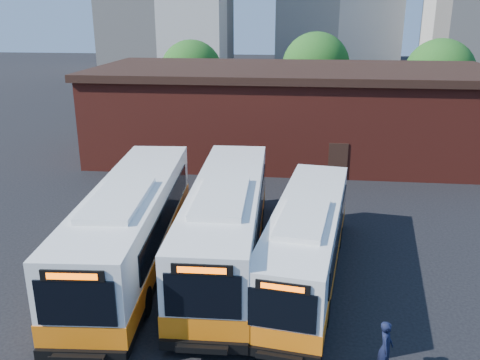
# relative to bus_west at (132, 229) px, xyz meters

# --- Properties ---
(ground) EXTENTS (220.00, 220.00, 0.00)m
(ground) POSITION_rel_bus_west_xyz_m (6.28, -1.42, -1.69)
(ground) COLOR black
(bus_west) EXTENTS (3.75, 13.79, 3.72)m
(bus_west) POSITION_rel_bus_west_xyz_m (0.00, 0.00, 0.00)
(bus_west) COLOR white
(bus_west) RESTS_ON ground
(bus_midwest) EXTENTS (3.18, 13.55, 3.67)m
(bus_midwest) POSITION_rel_bus_west_xyz_m (3.84, 0.76, -0.02)
(bus_midwest) COLOR white
(bus_midwest) RESTS_ON ground
(bus_mideast) EXTENTS (4.00, 12.00, 3.22)m
(bus_mideast) POSITION_rel_bus_west_xyz_m (7.16, -0.15, -0.22)
(bus_mideast) COLOR white
(bus_mideast) RESTS_ON ground
(transit_worker) EXTENTS (0.54, 0.70, 1.73)m
(transit_worker) POSITION_rel_bus_west_xyz_m (9.45, -5.69, -0.82)
(transit_worker) COLOR black
(transit_worker) RESTS_ON ground
(depot_building) EXTENTS (28.60, 12.60, 6.40)m
(depot_building) POSITION_rel_bus_west_xyz_m (6.28, 18.58, 1.57)
(depot_building) COLOR maroon
(depot_building) RESTS_ON ground
(tree_west) EXTENTS (6.00, 6.00, 7.65)m
(tree_west) POSITION_rel_bus_west_xyz_m (-3.72, 30.58, 2.96)
(tree_west) COLOR #382314
(tree_west) RESTS_ON ground
(tree_mid) EXTENTS (6.56, 6.56, 8.36)m
(tree_mid) POSITION_rel_bus_west_xyz_m (8.28, 32.58, 3.39)
(tree_mid) COLOR #382314
(tree_mid) RESTS_ON ground
(tree_east) EXTENTS (6.24, 6.24, 7.96)m
(tree_east) POSITION_rel_bus_west_xyz_m (19.28, 29.58, 3.14)
(tree_east) COLOR #382314
(tree_east) RESTS_ON ground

